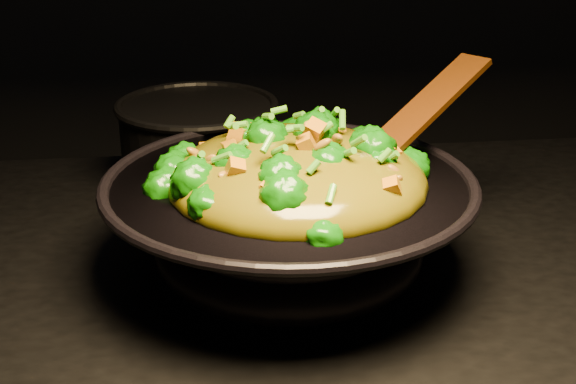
{
  "coord_description": "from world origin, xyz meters",
  "views": [
    {
      "loc": [
        -0.03,
        -0.74,
        1.33
      ],
      "look_at": [
        0.07,
        0.05,
        0.99
      ],
      "focal_mm": 50.0,
      "sensor_mm": 36.0,
      "label": 1
    }
  ],
  "objects": [
    {
      "name": "spatula",
      "position": [
        0.21,
        0.09,
        1.06
      ],
      "size": [
        0.23,
        0.19,
        0.11
      ],
      "primitive_type": "cube",
      "rotation": [
        0.0,
        -0.38,
        0.67
      ],
      "color": "#3D0F05",
      "rests_on": "wok"
    },
    {
      "name": "stir_fry",
      "position": [
        0.07,
        0.04,
        1.06
      ],
      "size": [
        0.35,
        0.35,
        0.1
      ],
      "primitive_type": null,
      "rotation": [
        0.0,
        0.0,
        -0.33
      ],
      "color": "#115F06",
      "rests_on": "wok"
    },
    {
      "name": "back_pot",
      "position": [
        -0.03,
        0.32,
        0.96
      ],
      "size": [
        0.26,
        0.26,
        0.12
      ],
      "primitive_type": "cylinder",
      "rotation": [
        0.0,
        0.0,
        0.26
      ],
      "color": "black",
      "rests_on": "stovetop"
    },
    {
      "name": "wok",
      "position": [
        0.07,
        0.04,
        0.95
      ],
      "size": [
        0.44,
        0.44,
        0.11
      ],
      "primitive_type": null,
      "rotation": [
        0.0,
        0.0,
        0.15
      ],
      "color": "black",
      "rests_on": "stovetop"
    }
  ]
}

